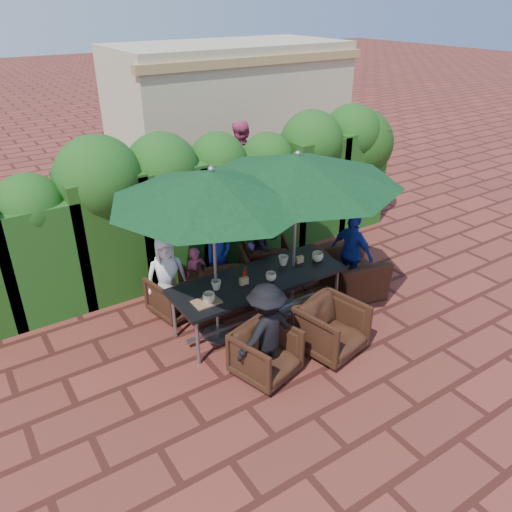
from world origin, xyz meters
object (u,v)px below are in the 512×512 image
umbrella_right (297,169)px  chair_near_right (331,326)px  chair_far_left (176,293)px  dining_table (259,282)px  chair_end_right (351,267)px  chair_far_mid (222,275)px  chair_near_left (266,351)px  chair_far_right (267,258)px  umbrella_left (212,186)px

umbrella_right → chair_near_right: umbrella_right is taller
umbrella_right → chair_far_left: (-1.51, 0.87, -1.87)m
dining_table → chair_end_right: 1.74m
dining_table → chair_far_left: bearing=134.8°
chair_far_mid → chair_near_left: chair_far_mid is taller
dining_table → chair_far_mid: bearing=96.4°
chair_near_left → chair_near_right: (0.99, -0.08, 0.03)m
chair_near_left → chair_near_right: size_ratio=0.91×
chair_near_right → umbrella_right: bearing=68.9°
umbrella_right → chair_far_mid: (-0.72, 0.85, -1.81)m
umbrella_right → chair_far_mid: size_ratio=3.49×
chair_end_right → chair_far_right: bearing=52.9°
chair_far_right → chair_near_left: bearing=79.8°
chair_far_mid → dining_table: bearing=116.6°
chair_near_right → chair_end_right: size_ratio=0.78×
umbrella_left → umbrella_right: bearing=-1.7°
chair_near_right → umbrella_left: bearing=122.5°
umbrella_left → chair_far_mid: (0.55, 0.81, -1.81)m
chair_near_right → chair_end_right: chair_end_right is taller
chair_far_mid → chair_far_right: chair_far_mid is taller
chair_far_right → chair_near_left: 2.42m
dining_table → chair_far_left: size_ratio=3.64×
umbrella_right → chair_near_right: (-0.18, -1.08, -1.82)m
dining_table → chair_near_left: bearing=-119.1°
chair_far_right → chair_end_right: 1.39m
dining_table → chair_end_right: (1.72, -0.07, -0.24)m
chair_near_left → umbrella_left: bearing=79.6°
chair_far_left → chair_end_right: bearing=148.4°
chair_near_left → chair_near_right: chair_near_right is taller
chair_end_right → dining_table: bearing=101.1°
chair_far_left → chair_far_right: chair_far_right is taller
chair_far_mid → chair_far_right: (0.93, 0.14, -0.04)m
chair_far_left → chair_near_right: bearing=112.8°
chair_far_right → chair_near_right: (-0.39, -2.07, 0.02)m
umbrella_right → chair_end_right: (1.10, -0.09, -1.78)m
umbrella_left → chair_far_left: 2.06m
umbrella_left → chair_near_right: (1.09, -1.12, -1.82)m
dining_table → chair_far_left: 1.30m
dining_table → chair_near_right: (0.44, -1.07, -0.28)m
dining_table → chair_near_right: size_ratio=3.22×
umbrella_left → chair_far_mid: umbrella_left is taller
umbrella_left → chair_near_right: 2.40m
chair_far_left → chair_far_mid: 0.79m
dining_table → chair_far_mid: chair_far_mid is taller
chair_far_mid → chair_near_left: 1.91m
umbrella_right → chair_end_right: 2.09m
umbrella_right → chair_far_right: umbrella_right is taller
chair_far_right → chair_end_right: size_ratio=0.74×
umbrella_right → dining_table: bearing=-178.4°
chair_end_right → chair_far_left: bearing=83.1°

